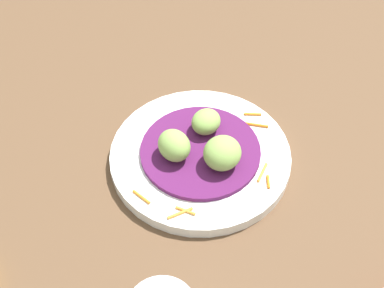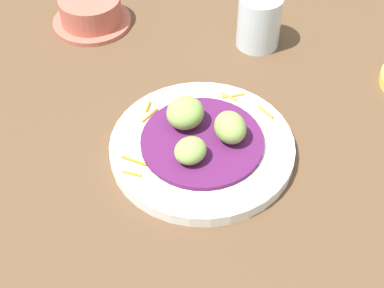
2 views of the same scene
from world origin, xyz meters
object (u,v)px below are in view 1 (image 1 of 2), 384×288
main_plate (200,156)px  guac_scoop_right (206,122)px  guac_scoop_center (222,153)px  guac_scoop_left (174,145)px

main_plate → guac_scoop_right: (-3.87, 0.39, 3.35)cm
guac_scoop_center → guac_scoop_right: bearing=-155.8°
main_plate → guac_scoop_left: size_ratio=5.09×
main_plate → guac_scoop_left: 5.43cm
guac_scoop_left → guac_scoop_right: (-5.47, 3.94, -0.44)cm
main_plate → guac_scoop_center: (2.28, 3.16, 3.88)cm
guac_scoop_left → guac_scoop_center: guac_scoop_center is taller
guac_scoop_center → guac_scoop_right: guac_scoop_center is taller
guac_scoop_right → guac_scoop_left: bearing=-35.8°
guac_scoop_center → guac_scoop_right: (-6.15, -2.76, -0.53)cm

